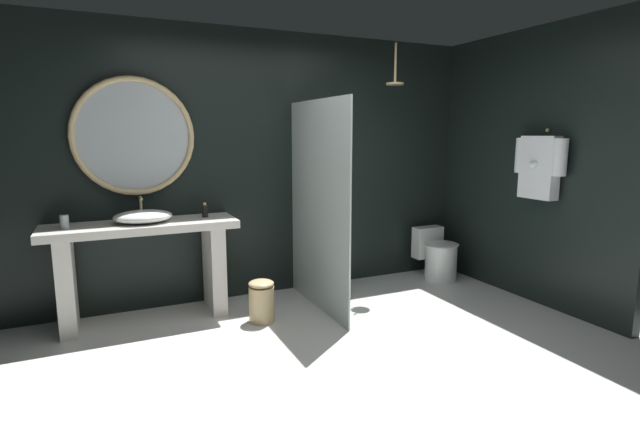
% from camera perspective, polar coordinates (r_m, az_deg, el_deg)
% --- Properties ---
extents(ground_plane, '(5.76, 5.76, 0.00)m').
position_cam_1_polar(ground_plane, '(3.47, 3.41, -18.32)').
color(ground_plane, silver).
extents(back_wall_panel, '(4.80, 0.10, 2.60)m').
position_cam_1_polar(back_wall_panel, '(4.83, -7.16, 5.67)').
color(back_wall_panel, black).
rests_on(back_wall_panel, ground_plane).
extents(side_wall_right, '(0.10, 2.47, 2.60)m').
position_cam_1_polar(side_wall_right, '(5.15, 23.07, 5.22)').
color(side_wall_right, black).
rests_on(side_wall_right, ground_plane).
extents(vanity_counter, '(1.58, 0.51, 0.87)m').
position_cam_1_polar(vanity_counter, '(4.41, -20.26, -4.91)').
color(vanity_counter, silver).
rests_on(vanity_counter, ground_plane).
extents(vessel_sink, '(0.48, 0.39, 0.21)m').
position_cam_1_polar(vessel_sink, '(4.34, -20.32, -0.32)').
color(vessel_sink, white).
rests_on(vessel_sink, vanity_counter).
extents(tumbler_cup, '(0.07, 0.07, 0.11)m').
position_cam_1_polar(tumbler_cup, '(4.32, -28.15, -0.88)').
color(tumbler_cup, silver).
rests_on(tumbler_cup, vanity_counter).
extents(soap_dispenser, '(0.05, 0.05, 0.13)m').
position_cam_1_polar(soap_dispenser, '(4.46, -13.55, 0.32)').
color(soap_dispenser, black).
rests_on(soap_dispenser, vanity_counter).
extents(round_wall_mirror, '(1.03, 0.05, 1.03)m').
position_cam_1_polar(round_wall_mirror, '(4.52, -21.26, 8.55)').
color(round_wall_mirror, '#D6B77F').
extents(shower_glass_panel, '(0.02, 1.24, 1.92)m').
position_cam_1_polar(shower_glass_panel, '(4.37, -0.22, 0.82)').
color(shower_glass_panel, silver).
rests_on(shower_glass_panel, ground_plane).
extents(rain_shower_head, '(0.18, 0.18, 0.40)m').
position_cam_1_polar(rain_shower_head, '(5.01, 8.93, 15.61)').
color(rain_shower_head, '#D6B77F').
extents(hanging_bathrobe, '(0.20, 0.54, 0.64)m').
position_cam_1_polar(hanging_bathrobe, '(4.84, 24.68, 5.35)').
color(hanging_bathrobe, '#D6B77F').
extents(toilet, '(0.37, 0.53, 0.56)m').
position_cam_1_polar(toilet, '(5.55, 13.79, -4.95)').
color(toilet, white).
rests_on(toilet, ground_plane).
extents(waste_bin, '(0.22, 0.22, 0.37)m').
position_cam_1_polar(waste_bin, '(4.24, -6.97, -10.25)').
color(waste_bin, '#D6B77F').
rests_on(waste_bin, ground_plane).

